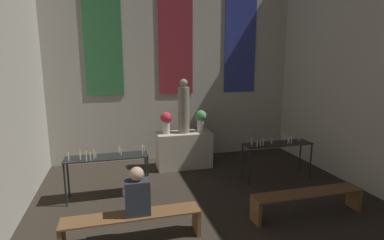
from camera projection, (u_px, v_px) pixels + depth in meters
The scene contains 10 objects.
wall_back at pixel (175, 55), 8.11m from camera, with size 6.90×0.16×5.67m.
altar at pixel (184, 150), 7.67m from camera, with size 1.38×0.60×0.91m.
statue at pixel (184, 108), 7.46m from camera, with size 0.29×0.29×1.35m.
flower_vase_left at pixel (166, 120), 7.40m from camera, with size 0.29×0.29×0.55m.
flower_vase_right at pixel (201, 119), 7.63m from camera, with size 0.29×0.29×0.55m.
candle_rack_left at pixel (107, 161), 5.87m from camera, with size 1.59×0.46×1.05m.
candle_rack_right at pixel (277, 147), 6.82m from camera, with size 1.59×0.46×1.05m.
pew_back_left at pixel (133, 222), 4.47m from camera, with size 2.05×0.36×0.44m.
pew_back_right at pixel (308, 198), 5.24m from camera, with size 2.05×0.36×0.44m.
person_seated at pixel (137, 194), 4.41m from camera, with size 0.36×0.24×0.73m.
Camera 1 is at (-1.72, 3.89, 2.67)m, focal length 28.00 mm.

